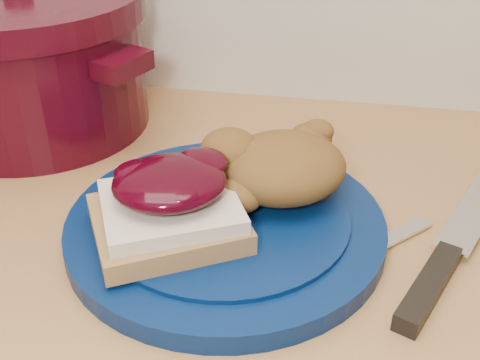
% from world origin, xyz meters
% --- Properties ---
extents(plate, '(0.39, 0.39, 0.02)m').
position_xyz_m(plate, '(0.03, 1.47, 0.91)').
color(plate, '#041944').
rests_on(plate, wood_countertop).
extents(sandwich, '(0.16, 0.16, 0.06)m').
position_xyz_m(sandwich, '(-0.01, 1.44, 0.95)').
color(sandwich, olive).
rests_on(sandwich, plate).
extents(stuffing_mound, '(0.15, 0.14, 0.06)m').
position_xyz_m(stuffing_mound, '(0.08, 1.52, 0.95)').
color(stuffing_mound, brown).
rests_on(stuffing_mound, plate).
extents(chef_knife, '(0.14, 0.28, 0.02)m').
position_xyz_m(chef_knife, '(0.23, 1.46, 0.91)').
color(chef_knife, black).
rests_on(chef_knife, wood_countertop).
extents(butter_knife, '(0.14, 0.14, 0.00)m').
position_xyz_m(butter_knife, '(0.16, 1.46, 0.90)').
color(butter_knife, silver).
rests_on(butter_knife, wood_countertop).
extents(dutch_oven, '(0.37, 0.37, 0.18)m').
position_xyz_m(dutch_oven, '(-0.25, 1.66, 0.98)').
color(dutch_oven, '#33050F').
rests_on(dutch_oven, wood_countertop).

